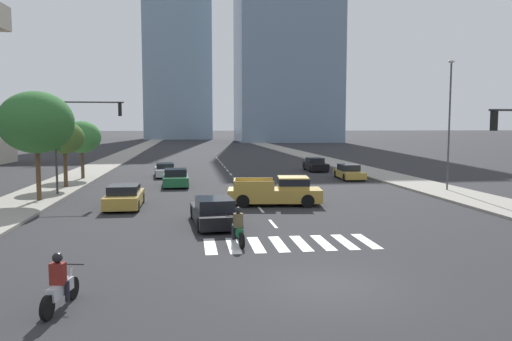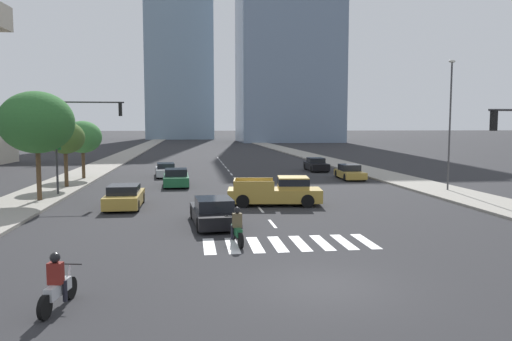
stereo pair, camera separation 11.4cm
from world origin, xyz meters
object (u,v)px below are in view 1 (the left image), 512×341
Objects in this scene: sedan_silver_2 at (165,170)px; sedan_black_5 at (315,165)px; motorcycle_lead at (238,229)px; sedan_black_0 at (214,212)px; motorcycle_trailing at (60,287)px; sedan_gold_4 at (124,197)px; street_lamp_east at (450,117)px; street_tree_nearest at (36,122)px; street_tree_second at (64,138)px; traffic_signal_far at (80,127)px; street_tree_third at (82,137)px; sedan_green_1 at (176,178)px; sedan_gold_3 at (349,172)px; pickup_truck at (279,191)px.

sedan_black_5 reaches higher than sedan_silver_2.
motorcycle_lead is 3.91m from sedan_black_0.
sedan_silver_2 is at bearing 8.64° from motorcycle_trailing.
sedan_gold_4 is at bearing 11.93° from motorcycle_trailing.
street_tree_nearest is at bearing -177.41° from street_lamp_east.
street_tree_second reaches higher than sedan_black_5.
traffic_signal_far is at bearing 152.99° from sedan_silver_2.
sedan_black_5 is 24.89m from street_tree_second.
street_tree_third is at bearing 19.35° from sedan_gold_4.
street_lamp_east reaches higher than sedan_green_1.
sedan_black_5 is (-0.95, 7.95, 0.03)m from sedan_gold_3.
street_tree_second reaches higher than sedan_gold_4.
traffic_signal_far is 1.33× the size of street_tree_second.
sedan_black_0 is 0.54× the size of street_lamp_east.
motorcycle_trailing is 11.11m from sedan_black_0.
pickup_truck is 1.15× the size of street_tree_third.
sedan_green_1 is at bearing -75.26° from sedan_gold_3.
pickup_truck is 1.15× the size of sedan_silver_2.
sedan_silver_2 is at bearing -74.98° from sedan_black_5.
pickup_truck is 8.89m from sedan_gold_4.
motorcycle_lead is at bearing -149.71° from sedan_gold_4.
sedan_black_5 is 0.50× the size of street_lamp_east.
sedan_black_0 is 13.72m from street_tree_nearest.
motorcycle_lead is 21.82m from street_tree_second.
traffic_signal_far is (-19.90, -15.47, 3.92)m from sedan_black_5.
pickup_truck is 17.38m from street_tree_second.
traffic_signal_far reaches higher than sedan_green_1.
street_tree_second is 5.92m from street_tree_third.
street_tree_second is 0.98× the size of street_tree_third.
street_tree_nearest is at bearing 63.97° from sedan_gold_4.
street_lamp_east is 29.32m from street_tree_third.
sedan_green_1 is 0.90× the size of sedan_silver_2.
street_tree_third reaches higher than pickup_truck.
sedan_black_5 is 0.70× the size of traffic_signal_far.
pickup_truck is 0.86× the size of street_tree_nearest.
sedan_black_5 is (16.13, 36.44, 0.03)m from motorcycle_trailing.
traffic_signal_far is 25.10m from street_lamp_east.
sedan_black_0 is at bearing -55.47° from street_tree_second.
street_tree_nearest is (-21.87, -18.08, 4.22)m from sedan_black_5.
sedan_green_1 is 9.90m from sedan_gold_4.
motorcycle_trailing reaches higher than sedan_black_0.
street_tree_second is (-6.84, -7.73, 3.16)m from sedan_silver_2.
sedan_gold_4 is at bearing 35.97° from sedan_black_0.
sedan_gold_4 is at bearing -56.83° from traffic_signal_far.
sedan_black_0 is 23.26m from street_tree_third.
sedan_gold_4 is (-1.47, -16.94, 0.02)m from sedan_silver_2.
motorcycle_lead is 0.44× the size of sedan_silver_2.
sedan_black_0 is at bearing -139.45° from sedan_gold_4.
sedan_black_0 is 22.76m from sedan_silver_2.
sedan_black_0 is 22.25m from sedan_gold_3.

